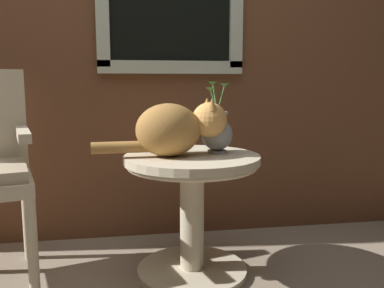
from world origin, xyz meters
TOP-DOWN VIEW (x-y plane):
  - back_wall at (0.01, 0.80)m, footprint 4.00×0.07m
  - wicker_side_table at (0.26, 0.26)m, footprint 0.61×0.61m
  - cat at (0.19, 0.25)m, footprint 0.59×0.25m
  - pewter_vase_with_ivy at (0.39, 0.31)m, footprint 0.14×0.16m

SIDE VIEW (x-z plane):
  - wicker_side_table at x=0.26m, z-range 0.09..0.65m
  - pewter_vase_with_ivy at x=0.39m, z-range 0.50..0.82m
  - cat at x=0.19m, z-range 0.56..0.81m
  - back_wall at x=0.01m, z-range 0.01..2.61m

